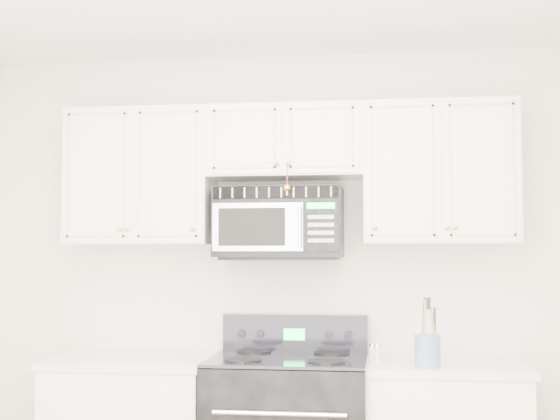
# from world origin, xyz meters

# --- Properties ---
(room) EXTENTS (3.51, 3.51, 2.61)m
(room) POSITION_xyz_m (0.00, 0.00, 1.30)
(room) COLOR brown
(room) RESTS_ON ground
(upper_cabinets) EXTENTS (2.44, 0.37, 0.75)m
(upper_cabinets) POSITION_xyz_m (0.00, 1.58, 1.93)
(upper_cabinets) COLOR white
(upper_cabinets) RESTS_ON ground
(microwave) EXTENTS (0.69, 0.39, 0.38)m
(microwave) POSITION_xyz_m (-0.04, 1.57, 1.64)
(microwave) COLOR black
(microwave) RESTS_ON ground
(utensil_crock) EXTENTS (0.12, 0.12, 0.33)m
(utensil_crock) POSITION_xyz_m (0.73, 1.24, 1.00)
(utensil_crock) COLOR #597C9D
(utensil_crock) RESTS_ON base_cabinet_right
(shaker_salt) EXTENTS (0.04, 0.04, 0.09)m
(shaker_salt) POSITION_xyz_m (0.46, 1.43, 0.97)
(shaker_salt) COLOR silver
(shaker_salt) RESTS_ON base_cabinet_right
(shaker_pepper) EXTENTS (0.04, 0.04, 0.09)m
(shaker_pepper) POSITION_xyz_m (0.49, 1.40, 0.97)
(shaker_pepper) COLOR silver
(shaker_pepper) RESTS_ON base_cabinet_right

